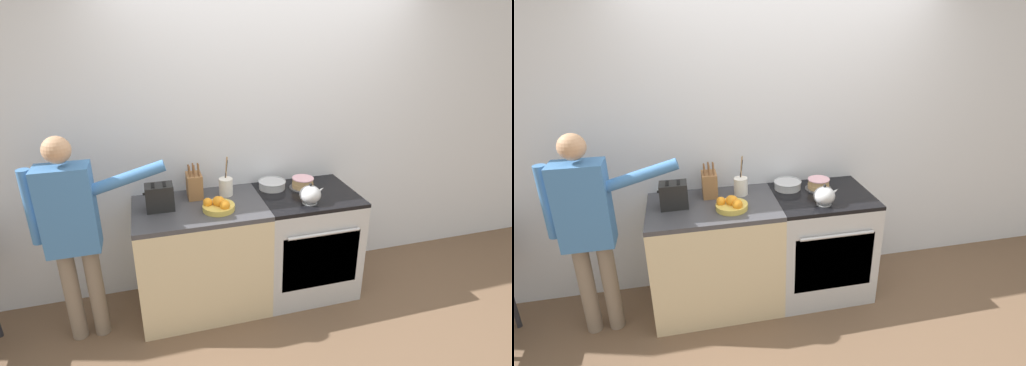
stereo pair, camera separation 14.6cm
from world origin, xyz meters
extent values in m
plane|color=brown|center=(0.00, 0.00, 0.00)|extent=(16.00, 16.00, 0.00)
cube|color=silver|center=(0.00, 0.68, 1.30)|extent=(8.00, 0.04, 2.60)
cube|color=beige|center=(-0.63, 0.33, 0.43)|extent=(0.98, 0.66, 0.85)
cube|color=#3D3D42|center=(-0.63, 0.33, 0.87)|extent=(0.98, 0.66, 0.03)
cube|color=#B7BABF|center=(0.25, 0.33, 0.43)|extent=(0.77, 0.66, 0.86)
cube|color=black|center=(0.25, 0.01, 0.45)|extent=(0.63, 0.01, 0.47)
cylinder|color=#B7BABF|center=(0.25, -0.02, 0.70)|extent=(0.58, 0.02, 0.02)
cube|color=black|center=(0.25, 0.33, 0.87)|extent=(0.77, 0.66, 0.03)
cylinder|color=#4C4C51|center=(0.24, 0.43, 0.89)|extent=(0.22, 0.22, 0.01)
cylinder|color=tan|center=(0.24, 0.43, 0.91)|extent=(0.17, 0.17, 0.04)
cylinder|color=tan|center=(0.24, 0.43, 0.95)|extent=(0.17, 0.17, 0.04)
cylinder|color=#EFB2C1|center=(0.24, 0.43, 0.97)|extent=(0.18, 0.18, 0.01)
cylinder|color=#B7BABF|center=(0.19, 0.15, 0.89)|extent=(0.11, 0.11, 0.01)
ellipsoid|color=#B7BABF|center=(0.19, 0.15, 0.96)|extent=(0.16, 0.16, 0.14)
cone|color=#B7BABF|center=(0.27, 0.15, 0.98)|extent=(0.08, 0.04, 0.07)
sphere|color=black|center=(0.19, 0.15, 1.04)|extent=(0.02, 0.02, 0.02)
cylinder|color=#B7BABF|center=(0.00, 0.50, 0.92)|extent=(0.22, 0.22, 0.06)
torus|color=#B7BABF|center=(0.00, 0.50, 0.95)|extent=(0.23, 0.23, 0.01)
cube|color=olive|center=(-0.64, 0.50, 0.98)|extent=(0.11, 0.16, 0.19)
cylinder|color=brown|center=(-0.67, 0.46, 1.12)|extent=(0.01, 0.04, 0.08)
cylinder|color=brown|center=(-0.64, 0.46, 1.12)|extent=(0.01, 0.04, 0.09)
cylinder|color=brown|center=(-0.60, 0.46, 1.12)|extent=(0.01, 0.04, 0.09)
cylinder|color=brown|center=(-0.67, 0.50, 1.11)|extent=(0.01, 0.04, 0.08)
cylinder|color=brown|center=(-0.64, 0.50, 1.11)|extent=(0.01, 0.03, 0.06)
cylinder|color=brown|center=(-0.60, 0.49, 1.12)|extent=(0.01, 0.04, 0.09)
cylinder|color=brown|center=(-0.67, 0.53, 1.11)|extent=(0.01, 0.03, 0.07)
cylinder|color=brown|center=(-0.64, 0.53, 1.12)|extent=(0.01, 0.04, 0.08)
cylinder|color=silver|center=(-0.39, 0.47, 0.96)|extent=(0.11, 0.11, 0.14)
cylinder|color=#A37A51|center=(-0.38, 0.49, 1.07)|extent=(0.03, 0.02, 0.26)
cylinder|color=black|center=(-0.39, 0.49, 1.05)|extent=(0.04, 0.02, 0.24)
cylinder|color=gold|center=(-0.50, 0.22, 0.91)|extent=(0.24, 0.24, 0.04)
sphere|color=orange|center=(-0.47, 0.16, 0.95)|extent=(0.07, 0.07, 0.07)
sphere|color=orange|center=(-0.50, 0.24, 0.95)|extent=(0.08, 0.08, 0.08)
sphere|color=orange|center=(-0.49, 0.22, 0.95)|extent=(0.08, 0.08, 0.08)
sphere|color=orange|center=(-0.58, 0.25, 0.95)|extent=(0.07, 0.07, 0.07)
sphere|color=orange|center=(-0.50, 0.22, 0.95)|extent=(0.07, 0.07, 0.07)
cube|color=black|center=(-0.91, 0.35, 0.98)|extent=(0.20, 0.14, 0.19)
cube|color=black|center=(-0.95, 0.35, 1.08)|extent=(0.02, 0.10, 0.00)
cube|color=black|center=(-0.87, 0.35, 1.08)|extent=(0.02, 0.10, 0.00)
cube|color=black|center=(-1.02, 0.35, 1.02)|extent=(0.02, 0.02, 0.01)
cylinder|color=#7A6B5B|center=(-1.58, 0.20, 0.36)|extent=(0.11, 0.11, 0.73)
cylinder|color=#7A6B5B|center=(-1.42, 0.20, 0.36)|extent=(0.11, 0.11, 0.73)
cube|color=#3D70AD|center=(-1.50, 0.20, 1.03)|extent=(0.34, 0.20, 0.60)
cylinder|color=#3D70AD|center=(-1.71, 0.20, 1.08)|extent=(0.08, 0.08, 0.51)
cylinder|color=#3D70AD|center=(-1.11, 0.20, 1.21)|extent=(0.52, 0.08, 0.21)
sphere|color=tan|center=(-1.50, 0.20, 1.44)|extent=(0.17, 0.17, 0.17)
camera|label=1|loc=(-0.96, -2.38, 2.19)|focal=28.00mm
camera|label=2|loc=(-0.82, -2.42, 2.19)|focal=28.00mm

